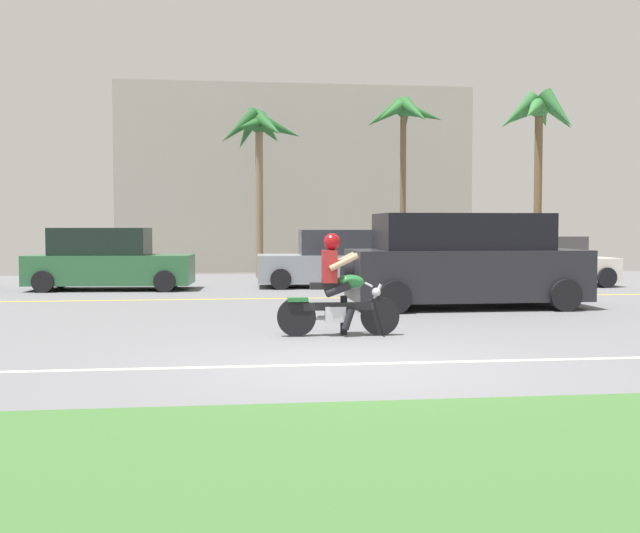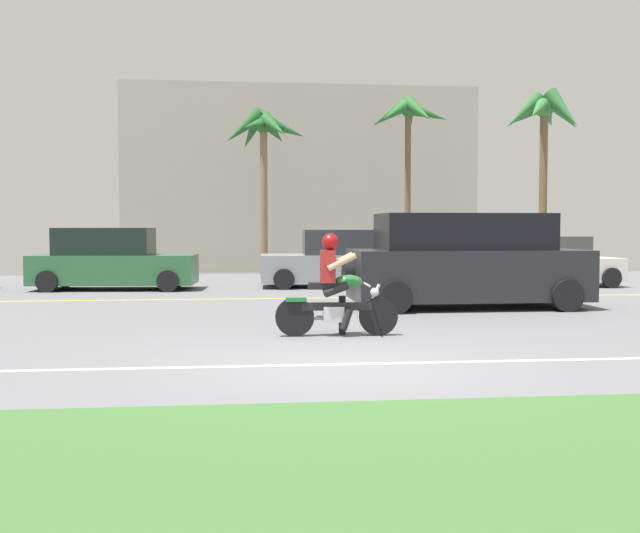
% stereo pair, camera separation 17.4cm
% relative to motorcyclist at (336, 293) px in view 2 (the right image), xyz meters
% --- Properties ---
extents(ground, '(56.00, 30.00, 0.04)m').
position_rel_motorcyclist_xyz_m(ground, '(-0.13, 0.58, -0.69)').
color(ground, slate).
extents(grass_median, '(56.00, 3.80, 0.06)m').
position_rel_motorcyclist_xyz_m(grass_median, '(-0.13, -6.52, -0.64)').
color(grass_median, '#3D6B33').
rests_on(grass_median, ground).
extents(lane_line_near, '(50.40, 0.12, 0.01)m').
position_rel_motorcyclist_xyz_m(lane_line_near, '(-0.13, -2.43, -0.66)').
color(lane_line_near, silver).
rests_on(lane_line_near, ground).
extents(lane_line_far, '(50.40, 0.12, 0.01)m').
position_rel_motorcyclist_xyz_m(lane_line_far, '(-0.13, 6.18, -0.66)').
color(lane_line_far, yellow).
rests_on(lane_line_far, ground).
extents(motorcyclist, '(1.89, 0.62, 1.58)m').
position_rel_motorcyclist_xyz_m(motorcyclist, '(0.00, 0.00, 0.00)').
color(motorcyclist, black).
rests_on(motorcyclist, ground).
extents(suv_nearby, '(4.99, 2.16, 1.95)m').
position_rel_motorcyclist_xyz_m(suv_nearby, '(3.21, 3.77, 0.28)').
color(suv_nearby, '#232328').
rests_on(suv_nearby, ground).
extents(parked_car_1, '(4.37, 2.05, 1.65)m').
position_rel_motorcyclist_xyz_m(parked_car_1, '(-4.80, 9.23, 0.10)').
color(parked_car_1, '#2D663D').
rests_on(parked_car_1, ground).
extents(parked_car_2, '(4.41, 2.05, 1.59)m').
position_rel_motorcyclist_xyz_m(parked_car_2, '(1.43, 9.50, 0.08)').
color(parked_car_2, '#8C939E').
rests_on(parked_car_2, ground).
extents(parked_car_3, '(3.75, 2.16, 1.41)m').
position_rel_motorcyclist_xyz_m(parked_car_3, '(7.24, 9.00, -0.00)').
color(parked_car_3, white).
rests_on(parked_car_3, ground).
extents(palm_tree_0, '(2.76, 2.77, 6.08)m').
position_rel_motorcyclist_xyz_m(palm_tree_0, '(4.32, 14.01, 4.56)').
color(palm_tree_0, brown).
rests_on(palm_tree_0, ground).
extents(palm_tree_1, '(2.82, 2.64, 6.09)m').
position_rel_motorcyclist_xyz_m(palm_tree_1, '(8.37, 12.29, 4.41)').
color(palm_tree_1, brown).
rests_on(palm_tree_1, ground).
extents(palm_tree_2, '(2.86, 2.75, 5.62)m').
position_rel_motorcyclist_xyz_m(palm_tree_2, '(-0.59, 13.65, 4.00)').
color(palm_tree_2, '#846B4C').
rests_on(palm_tree_2, ground).
extents(building_far, '(13.26, 4.00, 6.93)m').
position_rel_motorcyclist_xyz_m(building_far, '(0.96, 18.58, 2.80)').
color(building_far, '#A8A399').
rests_on(building_far, ground).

